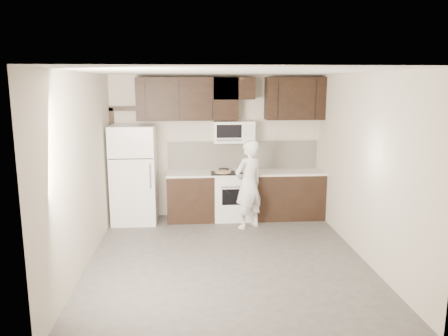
{
  "coord_description": "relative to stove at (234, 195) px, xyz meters",
  "views": [
    {
      "loc": [
        -0.51,
        -6.04,
        2.55
      ],
      "look_at": [
        0.03,
        0.9,
        1.19
      ],
      "focal_mm": 35.0,
      "sensor_mm": 36.0,
      "label": 1
    }
  ],
  "objects": [
    {
      "name": "upper_cabinets",
      "position": [
        -0.09,
        0.14,
        1.82
      ],
      "size": [
        3.48,
        0.35,
        0.78
      ],
      "color": "black",
      "rests_on": "back_wall"
    },
    {
      "name": "door_trim",
      "position": [
        -2.22,
        0.27,
        0.79
      ],
      "size": [
        0.5,
        0.08,
        2.12
      ],
      "color": "black",
      "rests_on": "floor"
    },
    {
      "name": "microwave",
      "position": [
        -0.0,
        0.12,
        1.19
      ],
      "size": [
        0.76,
        0.42,
        0.4
      ],
      "color": "white",
      "rests_on": "upper_cabinets"
    },
    {
      "name": "person",
      "position": [
        0.2,
        -0.57,
        0.33
      ],
      "size": [
        0.69,
        0.64,
        1.59
      ],
      "primitive_type": "imported",
      "rotation": [
        0.0,
        0.0,
        3.73
      ],
      "color": "white",
      "rests_on": "floor"
    },
    {
      "name": "counter_run",
      "position": [
        0.3,
        0.0,
        -0.0
      ],
      "size": [
        2.95,
        0.64,
        0.91
      ],
      "color": "black",
      "rests_on": "floor"
    },
    {
      "name": "refrigerator",
      "position": [
        -1.85,
        -0.05,
        0.44
      ],
      "size": [
        0.8,
        0.76,
        1.8
      ],
      "color": "white",
      "rests_on": "floor"
    },
    {
      "name": "floor",
      "position": [
        -0.3,
        -1.94,
        -0.46
      ],
      "size": [
        4.5,
        4.5,
        0.0
      ],
      "primitive_type": "plane",
      "color": "#494744",
      "rests_on": "ground"
    },
    {
      "name": "stove",
      "position": [
        0.0,
        0.0,
        0.0
      ],
      "size": [
        0.76,
        0.66,
        0.94
      ],
      "color": "white",
      "rests_on": "floor"
    },
    {
      "name": "back_wall",
      "position": [
        -0.3,
        0.31,
        0.89
      ],
      "size": [
        4.0,
        0.0,
        4.0
      ],
      "primitive_type": "plane",
      "rotation": [
        1.57,
        0.0,
        0.0
      ],
      "color": "beige",
      "rests_on": "ground"
    },
    {
      "name": "backsplash",
      "position": [
        0.2,
        0.3,
        0.72
      ],
      "size": [
        2.9,
        0.02,
        0.54
      ],
      "primitive_type": "cube",
      "color": "silver",
      "rests_on": "counter_run"
    },
    {
      "name": "baking_tray",
      "position": [
        -0.22,
        -0.16,
        0.46
      ],
      "size": [
        0.46,
        0.35,
        0.02
      ],
      "primitive_type": "cube",
      "rotation": [
        0.0,
        0.0,
        -0.04
      ],
      "color": "black",
      "rests_on": "counter_run"
    },
    {
      "name": "pizza",
      "position": [
        -0.22,
        -0.16,
        0.48
      ],
      "size": [
        0.31,
        0.31,
        0.02
      ],
      "primitive_type": "cylinder",
      "rotation": [
        0.0,
        0.0,
        -0.04
      ],
      "color": "beige",
      "rests_on": "baking_tray"
    },
    {
      "name": "ceiling",
      "position": [
        -0.3,
        -1.94,
        2.24
      ],
      "size": [
        4.5,
        4.5,
        0.0
      ],
      "primitive_type": "plane",
      "rotation": [
        3.14,
        0.0,
        0.0
      ],
      "color": "white",
      "rests_on": "back_wall"
    },
    {
      "name": "saucepan",
      "position": [
        0.18,
        0.15,
        0.51
      ],
      "size": [
        0.26,
        0.15,
        0.15
      ],
      "color": "silver",
      "rests_on": "stove"
    }
  ]
}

